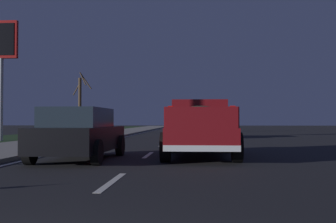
% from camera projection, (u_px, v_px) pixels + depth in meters
% --- Properties ---
extents(ground, '(144.00, 144.00, 0.00)m').
position_uv_depth(ground, '(173.00, 137.00, 28.95)').
color(ground, black).
extents(sidewalk_shoulder, '(108.00, 4.00, 0.12)m').
position_uv_depth(sidewalk_shoulder, '(95.00, 136.00, 29.33)').
color(sidewalk_shoulder, gray).
rests_on(sidewalk_shoulder, ground).
extents(grass_verge, '(108.00, 6.00, 0.01)m').
position_uv_depth(grass_verge, '(29.00, 136.00, 29.65)').
color(grass_verge, '#1E3819').
rests_on(grass_verge, ground).
extents(lane_markings, '(108.00, 3.54, 0.01)m').
position_uv_depth(lane_markings, '(142.00, 136.00, 31.25)').
color(lane_markings, silver).
rests_on(lane_markings, ground).
extents(pickup_truck, '(5.42, 2.29, 1.87)m').
position_uv_depth(pickup_truck, '(200.00, 126.00, 13.03)').
color(pickup_truck, maroon).
rests_on(pickup_truck, ground).
extents(sedan_black, '(4.43, 2.07, 1.54)m').
position_uv_depth(sedan_black, '(80.00, 133.00, 11.89)').
color(sedan_black, black).
rests_on(sedan_black, ground).
extents(sedan_red, '(4.44, 2.08, 1.54)m').
position_uv_depth(sedan_red, '(198.00, 126.00, 27.47)').
color(sedan_red, maroon).
rests_on(sedan_red, ground).
extents(gas_price_sign, '(0.27, 1.90, 7.00)m').
position_uv_depth(gas_price_sign, '(1.00, 50.00, 23.25)').
color(gas_price_sign, '#99999E').
rests_on(gas_price_sign, ground).
extents(bare_tree_far, '(1.16, 1.93, 5.55)m').
position_uv_depth(bare_tree_far, '(80.00, 103.00, 35.96)').
color(bare_tree_far, '#423323').
rests_on(bare_tree_far, ground).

